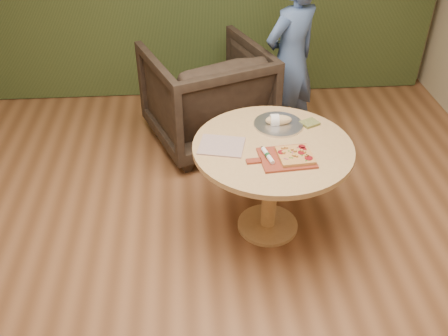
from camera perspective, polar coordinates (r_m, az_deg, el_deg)
name	(u,v)px	position (r m, az deg, el deg)	size (l,w,h in m)	color
room_shell	(231,104)	(2.56, 0.85, 7.37)	(5.04, 6.04, 2.84)	#905B39
pedestal_table	(272,162)	(3.51, 5.49, 0.70)	(1.11, 1.11, 0.75)	tan
pizza_paddle	(285,158)	(3.29, 6.99, 1.13)	(0.46, 0.31, 0.01)	brown
flatbread_pizza	(295,155)	(3.30, 8.15, 1.46)	(0.24, 0.24, 0.04)	tan
cutlery_roll	(268,155)	(3.27, 5.02, 1.44)	(0.07, 0.20, 0.03)	white
newspaper	(222,146)	(3.40, -0.28, 2.56)	(0.30, 0.25, 0.01)	silver
serving_tray	(278,124)	(3.65, 6.22, 4.99)	(0.36, 0.36, 0.02)	silver
bread_roll	(277,120)	(3.63, 6.12, 5.47)	(0.19, 0.09, 0.09)	#DDBC86
green_packet	(310,123)	(3.70, 9.78, 5.08)	(0.12, 0.10, 0.02)	#555C29
armchair	(207,91)	(4.63, -1.99, 8.80)	(1.00, 0.94, 1.03)	black
person_standing	(290,60)	(4.58, 7.61, 12.11)	(0.58, 0.38, 1.60)	#425C90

